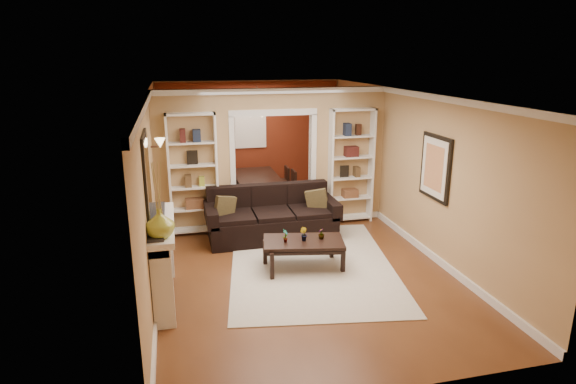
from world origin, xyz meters
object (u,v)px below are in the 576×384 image
object	(u,v)px
bookshelf_right	(351,166)
fireplace	(165,261)
dining_table	(258,189)
bookshelf_left	(193,175)
coffee_table	(303,254)
sofa	(272,214)

from	to	relation	value
bookshelf_right	fireplace	world-z (taller)	bookshelf_right
bookshelf_right	dining_table	bearing A→B (deg)	131.95
dining_table	bookshelf_left	bearing A→B (deg)	138.94
bookshelf_left	bookshelf_right	size ratio (longest dim) A/B	1.00
bookshelf_right	bookshelf_left	bearing A→B (deg)	180.00
bookshelf_left	coffee_table	bearing A→B (deg)	-51.53
sofa	bookshelf_left	size ratio (longest dim) A/B	1.05
bookshelf_right	fireplace	bearing A→B (deg)	-145.20
coffee_table	bookshelf_right	world-z (taller)	bookshelf_right
sofa	coffee_table	world-z (taller)	sofa
sofa	bookshelf_left	bearing A→B (deg)	156.96
bookshelf_left	fireplace	xyz separation A→B (m)	(-0.54, -2.53, -0.57)
fireplace	dining_table	world-z (taller)	fireplace
bookshelf_left	bookshelf_right	bearing A→B (deg)	0.00
bookshelf_left	dining_table	size ratio (longest dim) A/B	1.30
fireplace	dining_table	bearing A→B (deg)	64.24
sofa	fireplace	size ratio (longest dim) A/B	1.42
coffee_table	fireplace	distance (m)	2.22
coffee_table	fireplace	bearing A→B (deg)	-154.92
sofa	bookshelf_left	xyz separation A→B (m)	(-1.36, 0.58, 0.68)
sofa	bookshelf_right	size ratio (longest dim) A/B	1.05
bookshelf_right	dining_table	distance (m)	2.50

